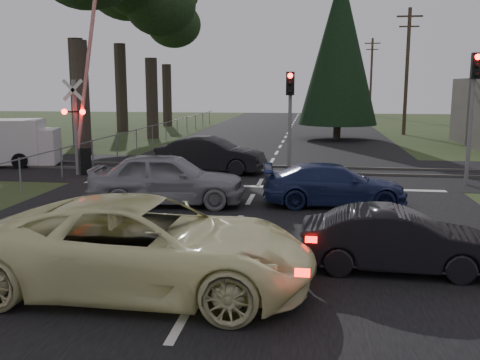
% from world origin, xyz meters
% --- Properties ---
extents(ground, '(120.00, 120.00, 0.00)m').
position_xyz_m(ground, '(0.00, 0.00, 0.00)').
color(ground, '#303E1C').
rests_on(ground, ground).
extents(road, '(14.00, 100.00, 0.01)m').
position_xyz_m(road, '(0.00, 10.00, 0.01)').
color(road, black).
rests_on(road, ground).
extents(rail_corridor, '(120.00, 8.00, 0.01)m').
position_xyz_m(rail_corridor, '(0.00, 12.00, 0.01)').
color(rail_corridor, black).
rests_on(rail_corridor, ground).
extents(stop_line, '(13.00, 0.35, 0.00)m').
position_xyz_m(stop_line, '(0.00, 8.20, 0.01)').
color(stop_line, silver).
rests_on(stop_line, ground).
extents(rail_near, '(120.00, 0.12, 0.10)m').
position_xyz_m(rail_near, '(0.00, 11.20, 0.05)').
color(rail_near, '#59544C').
rests_on(rail_near, ground).
extents(rail_far, '(120.00, 0.12, 0.10)m').
position_xyz_m(rail_far, '(0.00, 12.80, 0.05)').
color(rail_far, '#59544C').
rests_on(rail_far, ground).
extents(crossing_signal, '(1.62, 0.38, 6.96)m').
position_xyz_m(crossing_signal, '(-7.27, 9.79, 2.06)').
color(crossing_signal, slate).
rests_on(crossing_signal, ground).
extents(traffic_signal_right, '(0.68, 0.48, 4.70)m').
position_xyz_m(traffic_signal_right, '(7.55, 9.47, 3.31)').
color(traffic_signal_right, slate).
rests_on(traffic_signal_right, ground).
extents(traffic_signal_center, '(0.32, 0.48, 4.10)m').
position_xyz_m(traffic_signal_center, '(1.00, 10.68, 2.81)').
color(traffic_signal_center, slate).
rests_on(traffic_signal_center, ground).
extents(utility_pole_mid, '(1.80, 0.26, 9.00)m').
position_xyz_m(utility_pole_mid, '(8.50, 30.00, 4.73)').
color(utility_pole_mid, '#4C3D2D').
rests_on(utility_pole_mid, ground).
extents(utility_pole_far, '(1.80, 0.26, 9.00)m').
position_xyz_m(utility_pole_far, '(8.50, 55.00, 4.73)').
color(utility_pole_far, '#4C3D2D').
rests_on(utility_pole_far, ground).
extents(euc_tree_e, '(6.00, 6.00, 13.20)m').
position_xyz_m(euc_tree_e, '(-11.00, 36.00, 9.51)').
color(euc_tree_e, '#473D33').
rests_on(euc_tree_e, ground).
extents(conifer_tree, '(5.20, 5.20, 11.00)m').
position_xyz_m(conifer_tree, '(3.50, 26.00, 5.99)').
color(conifer_tree, '#473D33').
rests_on(conifer_tree, ground).
extents(fence_left, '(0.10, 36.00, 1.20)m').
position_xyz_m(fence_left, '(-7.80, 22.50, 0.00)').
color(fence_left, slate).
rests_on(fence_left, ground).
extents(cream_coupe, '(5.99, 2.84, 1.65)m').
position_xyz_m(cream_coupe, '(-0.92, -1.87, 0.83)').
color(cream_coupe, '#EEECAB').
rests_on(cream_coupe, ground).
extents(dark_hatchback, '(3.77, 1.43, 1.23)m').
position_xyz_m(dark_hatchback, '(3.61, -0.20, 0.61)').
color(dark_hatchback, black).
rests_on(dark_hatchback, ground).
extents(silver_car, '(4.82, 2.30, 1.59)m').
position_xyz_m(silver_car, '(-2.40, 4.94, 0.80)').
color(silver_car, gray).
rests_on(silver_car, ground).
extents(blue_sedan, '(4.46, 2.18, 1.25)m').
position_xyz_m(blue_sedan, '(2.60, 5.52, 0.62)').
color(blue_sedan, navy).
rests_on(blue_sedan, ground).
extents(dark_car_far, '(4.61, 1.99, 1.47)m').
position_xyz_m(dark_car_far, '(-2.25, 11.05, 0.74)').
color(dark_car_far, black).
rests_on(dark_car_far, ground).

